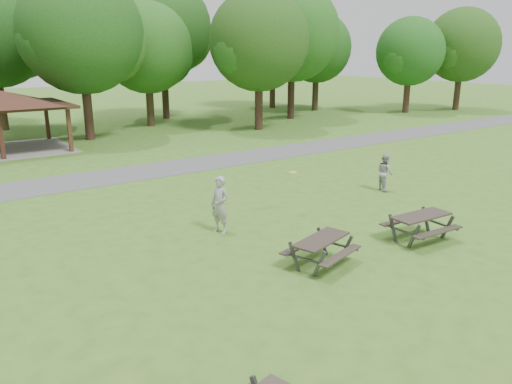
% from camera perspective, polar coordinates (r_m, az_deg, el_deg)
% --- Properties ---
extents(ground, '(160.00, 160.00, 0.00)m').
position_cam_1_polar(ground, '(13.61, 6.40, -9.74)').
color(ground, '#3B6A1E').
rests_on(ground, ground).
extents(asphalt_path, '(120.00, 3.20, 0.02)m').
position_cam_1_polar(asphalt_path, '(25.21, -15.17, 1.90)').
color(asphalt_path, '#4E4E51').
rests_on(asphalt_path, ground).
extents(tree_row_e, '(8.40, 8.00, 11.02)m').
position_cam_1_polar(tree_row_e, '(35.66, -19.21, 16.53)').
color(tree_row_e, '#301D15').
rests_on(tree_row_e, ground).
extents(tree_row_f, '(7.35, 7.00, 9.55)m').
position_cam_1_polar(tree_row_f, '(41.01, -12.25, 15.51)').
color(tree_row_f, '#302215').
rests_on(tree_row_f, ground).
extents(tree_row_g, '(7.77, 7.40, 10.25)m').
position_cam_1_polar(tree_row_g, '(38.31, 0.42, 16.59)').
color(tree_row_g, black).
rests_on(tree_row_g, ground).
extents(tree_row_h, '(8.61, 8.20, 11.37)m').
position_cam_1_polar(tree_row_h, '(44.76, 4.23, 17.34)').
color(tree_row_h, black).
rests_on(tree_row_h, ground).
extents(tree_row_i, '(7.14, 6.80, 9.52)m').
position_cam_1_polar(tree_row_i, '(51.30, 7.00, 15.83)').
color(tree_row_i, black).
rests_on(tree_row_i, ground).
extents(tree_row_j, '(6.72, 6.40, 8.96)m').
position_cam_1_polar(tree_row_j, '(51.25, 17.22, 14.87)').
color(tree_row_j, '#321E16').
rests_on(tree_row_j, ground).
extents(tree_deep_c, '(8.82, 8.40, 11.90)m').
position_cam_1_polar(tree_deep_c, '(45.47, -10.56, 17.63)').
color(tree_deep_c, black).
rests_on(tree_deep_c, ground).
extents(tree_deep_d, '(8.40, 8.00, 11.27)m').
position_cam_1_polar(tree_deep_d, '(53.52, 2.01, 17.13)').
color(tree_deep_d, black).
rests_on(tree_deep_d, ground).
extents(tree_flank_right, '(7.56, 7.20, 9.97)m').
position_cam_1_polar(tree_flank_right, '(55.27, 22.51, 15.04)').
color(tree_flank_right, '#2F1F15').
rests_on(tree_flank_right, ground).
extents(picnic_table_middle, '(2.26, 2.00, 0.83)m').
position_cam_1_polar(picnic_table_middle, '(14.17, 7.45, -6.01)').
color(picnic_table_middle, '#2B231F').
rests_on(picnic_table_middle, ground).
extents(picnic_table_far, '(2.12, 1.74, 0.88)m').
position_cam_1_polar(picnic_table_far, '(16.69, 18.32, -3.15)').
color(picnic_table_far, '#2C2520').
rests_on(picnic_table_far, ground).
extents(frisbee_in_flight, '(0.36, 0.36, 0.02)m').
position_cam_1_polar(frisbee_in_flight, '(18.19, 4.26, 2.26)').
color(frisbee_in_flight, yellow).
rests_on(frisbee_in_flight, ground).
extents(frisbee_thrower, '(0.65, 0.81, 1.93)m').
position_cam_1_polar(frisbee_thrower, '(16.46, -4.15, -1.47)').
color(frisbee_thrower, '#959597').
rests_on(frisbee_thrower, ground).
extents(frisbee_catcher, '(0.84, 0.94, 1.61)m').
position_cam_1_polar(frisbee_catcher, '(22.19, 14.52, 2.20)').
color(frisbee_catcher, '#9E9EA1').
rests_on(frisbee_catcher, ground).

